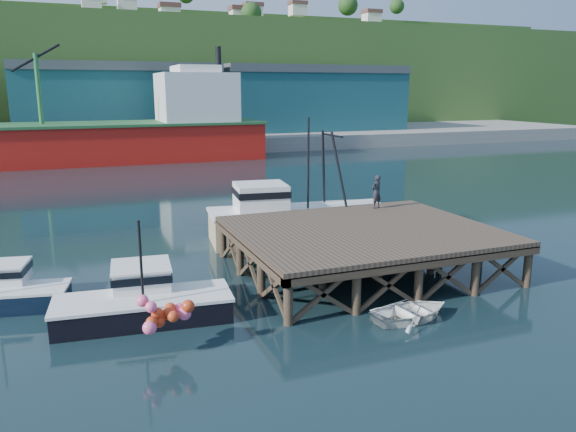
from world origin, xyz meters
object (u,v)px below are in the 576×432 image
boat_black (143,300)px  dockworker (376,192)px  trawler (297,215)px  dinghy (412,311)px  boat_navy (2,292)px

boat_black → dockworker: 14.94m
trawler → dinghy: size_ratio=3.29×
dinghy → dockworker: size_ratio=1.79×
boat_navy → boat_black: boat_black is taller
boat_black → boat_navy: bearing=153.5°
trawler → dinghy: 12.52m
trawler → dockworker: 4.83m
boat_navy → dinghy: boat_navy is taller
boat_black → dockworker: bearing=29.0°
dinghy → boat_navy: bearing=58.4°
boat_black → dinghy: 10.29m
trawler → dinghy: (-0.33, -12.46, -1.11)m
boat_black → dinghy: (9.51, -3.89, -0.41)m
trawler → dinghy: bearing=-84.4°
boat_black → dinghy: size_ratio=2.05×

